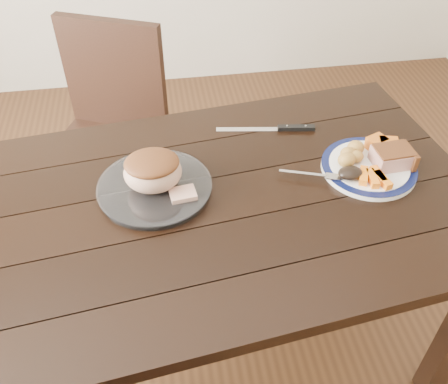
{
  "coord_description": "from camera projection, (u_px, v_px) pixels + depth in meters",
  "views": [
    {
      "loc": [
        -0.07,
        -0.99,
        1.7
      ],
      "look_at": [
        0.08,
        -0.02,
        0.8
      ],
      "focal_mm": 40.0,
      "sensor_mm": 36.0,
      "label": 1
    }
  ],
  "objects": [
    {
      "name": "chair_far",
      "position": [
        109.0,
        128.0,
        2.02
      ],
      "size": [
        0.56,
        0.56,
        0.93
      ],
      "rotation": [
        0.0,
        0.0,
        2.73
      ],
      "color": "black",
      "rests_on": "ground"
    },
    {
      "name": "dinner_plate",
      "position": [
        368.0,
        168.0,
        1.47
      ],
      "size": [
        0.28,
        0.28,
        0.02
      ],
      "primitive_type": "cylinder",
      "color": "white",
      "rests_on": "dining_table"
    },
    {
      "name": "cut_slice",
      "position": [
        183.0,
        194.0,
        1.36
      ],
      "size": [
        0.08,
        0.06,
        0.02
      ],
      "primitive_type": "cube",
      "rotation": [
        0.0,
        0.0,
        0.12
      ],
      "color": "tan",
      "rests_on": "serving_platter"
    },
    {
      "name": "roast_joint",
      "position": [
        153.0,
        172.0,
        1.36
      ],
      "size": [
        0.16,
        0.14,
        0.1
      ],
      "primitive_type": "ellipsoid",
      "color": "tan",
      "rests_on": "serving_platter"
    },
    {
      "name": "dining_table",
      "position": [
        195.0,
        227.0,
        1.43
      ],
      "size": [
        1.7,
        1.09,
        0.75
      ],
      "rotation": [
        0.0,
        0.0,
        0.12
      ],
      "color": "black",
      "rests_on": "ground"
    },
    {
      "name": "carving_knife",
      "position": [
        284.0,
        128.0,
        1.62
      ],
      "size": [
        0.32,
        0.07,
        0.01
      ],
      "rotation": [
        0.0,
        0.0,
        -0.15
      ],
      "color": "silver",
      "rests_on": "dining_table"
    },
    {
      "name": "carrot_batons",
      "position": [
        374.0,
        177.0,
        1.4
      ],
      "size": [
        0.09,
        0.1,
        0.02
      ],
      "color": "orange",
      "rests_on": "dinner_plate"
    },
    {
      "name": "pork_slice",
      "position": [
        392.0,
        157.0,
        1.45
      ],
      "size": [
        0.11,
        0.09,
        0.05
      ],
      "primitive_type": "cube",
      "rotation": [
        0.0,
        0.0,
        0.06
      ],
      "color": "tan",
      "rests_on": "dinner_plate"
    },
    {
      "name": "serving_platter",
      "position": [
        155.0,
        189.0,
        1.4
      ],
      "size": [
        0.31,
        0.31,
        0.02
      ],
      "primitive_type": "cylinder",
      "color": "white",
      "rests_on": "dining_table"
    },
    {
      "name": "roasted_potatoes",
      "position": [
        351.0,
        155.0,
        1.46
      ],
      "size": [
        0.1,
        0.1,
        0.04
      ],
      "color": "gold",
      "rests_on": "dinner_plate"
    },
    {
      "name": "pumpkin_wedges",
      "position": [
        382.0,
        144.0,
        1.5
      ],
      "size": [
        0.1,
        0.07,
        0.04
      ],
      "color": "orange",
      "rests_on": "dinner_plate"
    },
    {
      "name": "dark_mushroom",
      "position": [
        350.0,
        173.0,
        1.41
      ],
      "size": [
        0.07,
        0.05,
        0.03
      ],
      "primitive_type": "ellipsoid",
      "color": "black",
      "rests_on": "dinner_plate"
    },
    {
      "name": "plate_rim",
      "position": [
        369.0,
        165.0,
        1.46
      ],
      "size": [
        0.28,
        0.28,
        0.02
      ],
      "primitive_type": "torus",
      "color": "#0B1138",
      "rests_on": "dinner_plate"
    },
    {
      "name": "ground",
      "position": [
        202.0,
        347.0,
        1.88
      ],
      "size": [
        4.0,
        4.0,
        0.0
      ],
      "primitive_type": "plane",
      "color": "#472B16",
      "rests_on": "ground"
    },
    {
      "name": "fork",
      "position": [
        315.0,
        175.0,
        1.43
      ],
      "size": [
        0.17,
        0.07,
        0.0
      ],
      "rotation": [
        0.0,
        0.0,
        -0.33
      ],
      "color": "silver",
      "rests_on": "dinner_plate"
    }
  ]
}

